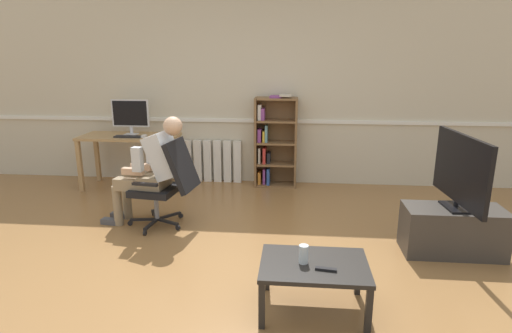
% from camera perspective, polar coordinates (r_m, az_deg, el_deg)
% --- Properties ---
extents(ground_plane, '(18.00, 18.00, 0.00)m').
position_cam_1_polar(ground_plane, '(3.92, -3.46, -13.14)').
color(ground_plane, olive).
extents(back_wall, '(12.00, 0.13, 2.70)m').
position_cam_1_polar(back_wall, '(6.11, 0.21, 10.31)').
color(back_wall, beige).
rests_on(back_wall, ground_plane).
extents(computer_desk, '(1.34, 0.60, 0.76)m').
position_cam_1_polar(computer_desk, '(6.14, -16.83, 3.10)').
color(computer_desk, tan).
rests_on(computer_desk, ground_plane).
extents(imac_monitor, '(0.53, 0.14, 0.49)m').
position_cam_1_polar(imac_monitor, '(6.15, -16.77, 6.81)').
color(imac_monitor, silver).
rests_on(imac_monitor, computer_desk).
extents(keyboard, '(0.38, 0.12, 0.02)m').
position_cam_1_polar(keyboard, '(5.98, -17.03, 3.92)').
color(keyboard, black).
rests_on(keyboard, computer_desk).
extents(computer_mouse, '(0.06, 0.10, 0.03)m').
position_cam_1_polar(computer_mouse, '(5.92, -15.03, 4.02)').
color(computer_mouse, white).
rests_on(computer_mouse, computer_desk).
extents(bookshelf, '(0.59, 0.30, 1.32)m').
position_cam_1_polar(bookshelf, '(5.99, 2.38, 3.30)').
color(bookshelf, brown).
rests_on(bookshelf, ground_plane).
extents(radiator, '(0.86, 0.08, 0.62)m').
position_cam_1_polar(radiator, '(6.27, -5.92, 0.74)').
color(radiator, white).
rests_on(radiator, ground_plane).
extents(office_chair, '(0.80, 0.62, 0.98)m').
position_cam_1_polar(office_chair, '(4.64, -12.01, -1.90)').
color(office_chair, black).
rests_on(office_chair, ground_plane).
extents(person_seated, '(0.98, 0.43, 1.23)m').
position_cam_1_polar(person_seated, '(4.68, -14.12, -0.25)').
color(person_seated, '#937F60').
rests_on(person_seated, ground_plane).
extents(tv_stand, '(0.91, 0.42, 0.46)m').
position_cam_1_polar(tv_stand, '(4.44, 25.23, -7.92)').
color(tv_stand, '#3D3833').
rests_on(tv_stand, ground_plane).
extents(tv_screen, '(0.23, 1.02, 0.70)m').
position_cam_1_polar(tv_screen, '(4.26, 26.14, -0.50)').
color(tv_screen, black).
rests_on(tv_screen, tv_stand).
extents(coffee_table, '(0.78, 0.56, 0.38)m').
position_cam_1_polar(coffee_table, '(3.17, 7.92, -13.67)').
color(coffee_table, black).
rests_on(coffee_table, ground_plane).
extents(drinking_glass, '(0.07, 0.07, 0.14)m').
position_cam_1_polar(drinking_glass, '(3.11, 6.51, -11.79)').
color(drinking_glass, silver).
rests_on(drinking_glass, coffee_table).
extents(spare_remote, '(0.15, 0.06, 0.02)m').
position_cam_1_polar(spare_remote, '(3.06, 9.52, -13.65)').
color(spare_remote, black).
rests_on(spare_remote, coffee_table).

